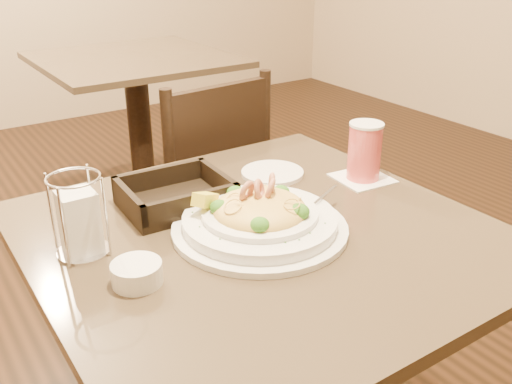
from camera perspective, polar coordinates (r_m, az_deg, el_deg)
main_table at (r=1.31m, az=0.50°, el=-13.11°), size 0.90×0.90×0.76m
background_table at (r=3.02m, az=-11.74°, el=8.65°), size 0.91×0.91×0.76m
dining_chair_near at (r=1.95m, az=-5.69°, el=-0.62°), size 0.46×0.46×0.93m
pasta_bowl at (r=1.16m, az=0.36°, el=-2.54°), size 0.40×0.36×0.12m
drink_glass at (r=1.43m, az=10.80°, el=3.97°), size 0.14×0.14×0.15m
bread_basket at (r=1.29m, az=-8.04°, el=-0.52°), size 0.24×0.20×0.06m
napkin_caddy at (r=1.12m, az=-17.25°, el=-2.75°), size 0.10×0.10×0.16m
side_plate at (r=1.45m, az=1.65°, el=1.93°), size 0.17×0.17×0.01m
butter_ramekin at (r=1.03m, az=-11.83°, el=-7.96°), size 0.11×0.11×0.04m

